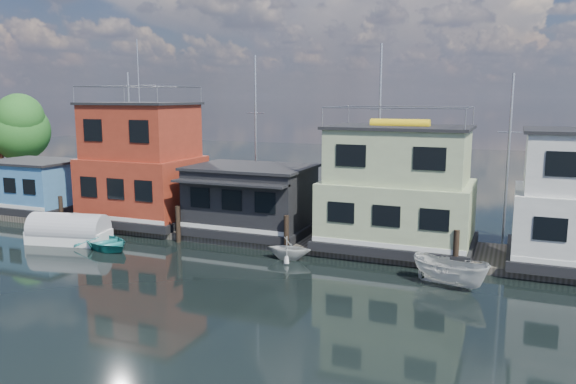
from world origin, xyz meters
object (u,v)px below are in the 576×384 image
at_px(houseboat_red, 142,166).
at_px(houseboat_green, 398,190).
at_px(motorboat, 450,272).
at_px(dinghy_white, 289,248).
at_px(tarp_runabout, 69,231).
at_px(houseboat_dark, 251,199).
at_px(dinghy_teal, 106,242).
at_px(houseboat_blue, 36,185).

height_order(houseboat_red, houseboat_green, houseboat_red).
distance_m(houseboat_red, motorboat, 21.34).
xyz_separation_m(houseboat_red, houseboat_green, (17.00, 0.00, -0.55)).
xyz_separation_m(dinghy_white, tarp_runabout, (-13.41, -1.76, 0.09)).
xyz_separation_m(houseboat_dark, houseboat_green, (9.00, 0.02, 1.13)).
bearing_deg(motorboat, houseboat_green, 57.38).
xyz_separation_m(dinghy_teal, dinghy_white, (10.50, 1.98, 0.23)).
height_order(dinghy_white, tarp_runabout, tarp_runabout).
bearing_deg(houseboat_red, dinghy_teal, -75.21).
height_order(houseboat_dark, houseboat_green, houseboat_green).
bearing_deg(houseboat_green, motorboat, -54.94).
height_order(houseboat_blue, tarp_runabout, houseboat_blue).
bearing_deg(tarp_runabout, houseboat_blue, 134.58).
xyz_separation_m(houseboat_dark, motorboat, (12.48, -4.94, -1.69)).
bearing_deg(dinghy_teal, motorboat, -65.77).
bearing_deg(houseboat_red, houseboat_blue, -180.00).
xyz_separation_m(houseboat_blue, houseboat_green, (26.50, 0.00, 1.34)).
bearing_deg(houseboat_dark, tarp_runabout, -150.10).
bearing_deg(houseboat_red, dinghy_white, -17.02).
relative_size(houseboat_red, dinghy_white, 4.94).
bearing_deg(dinghy_teal, houseboat_green, -47.84).
bearing_deg(houseboat_dark, dinghy_white, -42.42).
bearing_deg(dinghy_white, houseboat_blue, 73.59).
bearing_deg(houseboat_dark, motorboat, -21.59).
xyz_separation_m(tarp_runabout, motorboat, (21.89, 0.47, 0.01)).
bearing_deg(houseboat_dark, houseboat_blue, 179.94).
height_order(houseboat_red, tarp_runabout, houseboat_red).
xyz_separation_m(houseboat_red, dinghy_teal, (1.49, -5.66, -3.71)).
bearing_deg(houseboat_blue, motorboat, -9.39).
height_order(dinghy_teal, motorboat, motorboat).
bearing_deg(dinghy_teal, houseboat_red, 36.92).
relative_size(dinghy_teal, motorboat, 1.02).
height_order(houseboat_dark, motorboat, houseboat_dark).
relative_size(houseboat_blue, dinghy_white, 2.67).
relative_size(dinghy_teal, dinghy_white, 1.60).
bearing_deg(houseboat_dark, dinghy_teal, -139.10).
bearing_deg(houseboat_blue, houseboat_red, 0.00).
bearing_deg(dinghy_white, dinghy_teal, 93.97).
relative_size(dinghy_teal, tarp_runabout, 0.76).
distance_m(dinghy_white, tarp_runabout, 13.53).
xyz_separation_m(dinghy_white, motorboat, (8.48, -1.28, 0.09)).
distance_m(houseboat_blue, tarp_runabout, 9.85).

